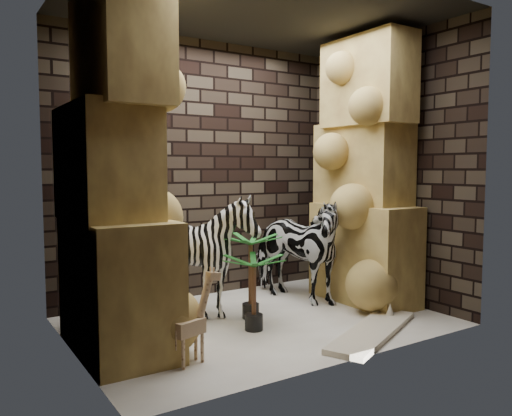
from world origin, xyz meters
TOP-DOWN VIEW (x-y plane):
  - floor at (0.00, 0.00)m, footprint 3.50×3.50m
  - ceiling at (0.00, 0.00)m, footprint 3.50×3.50m
  - wall_back at (0.00, 1.25)m, footprint 3.50×0.00m
  - wall_front at (0.00, -1.25)m, footprint 3.50×0.00m
  - wall_left at (-1.75, 0.00)m, footprint 0.00×3.00m
  - wall_right at (1.75, 0.00)m, footprint 0.00×3.00m
  - rock_pillar_left at (-1.40, 0.00)m, footprint 0.68×1.30m
  - rock_pillar_right at (1.42, 0.00)m, footprint 0.58×1.25m
  - zebra_right at (0.75, 0.43)m, footprint 0.89×1.29m
  - zebra_left at (-0.39, 0.45)m, footprint 1.42×1.55m
  - giraffe_toy at (-1.05, -0.64)m, footprint 0.40×0.23m
  - palm_front at (-0.01, 0.14)m, footprint 0.36×0.36m
  - palm_back at (-0.19, -0.20)m, footprint 0.36×0.36m
  - surfboard at (0.67, -0.89)m, footprint 1.46×0.93m

SIDE VIEW (x-z plane):
  - floor at x=0.00m, z-range 0.00..0.00m
  - surfboard at x=0.67m, z-range 0.00..0.05m
  - palm_back at x=-0.19m, z-range 0.00..0.71m
  - giraffe_toy at x=-1.05m, z-range 0.00..0.75m
  - palm_front at x=-0.01m, z-range 0.00..0.86m
  - zebra_left at x=-0.39m, z-range 0.00..1.14m
  - zebra_right at x=0.75m, z-range 0.00..1.39m
  - wall_back at x=0.00m, z-range -0.25..3.25m
  - wall_front at x=0.00m, z-range -0.25..3.25m
  - wall_left at x=-1.75m, z-range 0.00..3.00m
  - wall_right at x=1.75m, z-range 0.00..3.00m
  - rock_pillar_left at x=-1.40m, z-range 0.00..3.00m
  - rock_pillar_right at x=1.42m, z-range 0.00..3.00m
  - ceiling at x=0.00m, z-range 3.00..3.00m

